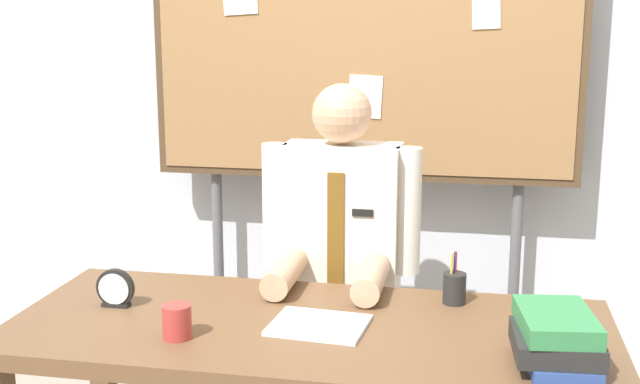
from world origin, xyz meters
The scene contains 9 objects.
back_wall centered at (0.00, 1.23, 1.35)m, with size 6.40×0.08×2.70m, color silver.
desk centered at (0.00, 0.00, 0.67)m, with size 1.72×0.73×0.76m.
person centered at (0.00, 0.54, 0.65)m, with size 0.55×0.56×1.40m.
bulletin_board centered at (0.00, 1.02, 1.46)m, with size 1.69×0.09×1.99m.
book_stack centered at (0.67, -0.16, 0.83)m, with size 0.22×0.29×0.14m.
open_notebook centered at (0.03, -0.02, 0.76)m, with size 0.26×0.22×0.01m, color white.
desk_clock centered at (-0.60, 0.03, 0.81)m, with size 0.12×0.04×0.12m.
coffee_mug centered at (-0.33, -0.17, 0.81)m, with size 0.08×0.08×0.09m, color #B23833.
pen_holder centered at (0.40, 0.25, 0.81)m, with size 0.07×0.07×0.16m.
Camera 1 is at (0.45, -2.14, 1.61)m, focal length 45.65 mm.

